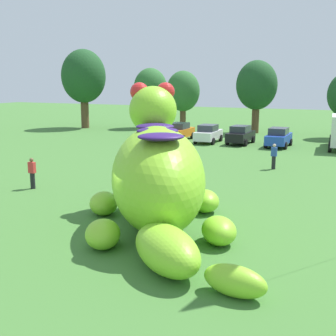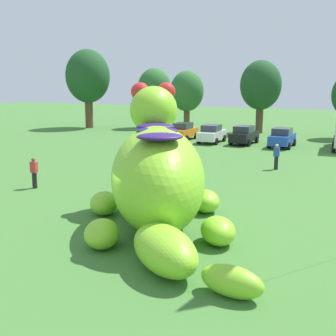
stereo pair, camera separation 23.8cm
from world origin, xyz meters
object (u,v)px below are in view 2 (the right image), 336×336
object	(u,v)px
giant_inflatable_creature	(158,177)
spectator_by_cars	(140,166)
car_white	(212,134)
car_black	(244,135)
car_orange	(183,131)
spectator_near_inflatable	(276,157)
spectator_mid_field	(34,173)
car_blue	(282,137)

from	to	relation	value
giant_inflatable_creature	spectator_by_cars	size ratio (longest dim) A/B	5.60
car_white	spectator_by_cars	distance (m)	17.19
car_white	car_black	world-z (taller)	same
car_orange	car_white	world-z (taller)	same
car_white	spectator_near_inflatable	world-z (taller)	car_white
car_white	spectator_mid_field	world-z (taller)	car_white
giant_inflatable_creature	car_black	world-z (taller)	giant_inflatable_creature
car_orange	spectator_mid_field	world-z (taller)	car_orange
car_blue	spectator_mid_field	xyz separation A→B (m)	(-9.46, -21.18, -0.01)
giant_inflatable_creature	car_blue	bearing A→B (deg)	89.14
car_orange	spectator_near_inflatable	world-z (taller)	car_orange
spectator_mid_field	car_black	bearing A→B (deg)	74.75
spectator_near_inflatable	car_black	bearing A→B (deg)	115.56
spectator_near_inflatable	car_white	bearing A→B (deg)	128.27
car_black	car_orange	bearing A→B (deg)	176.62
giant_inflatable_creature	car_white	xyz separation A→B (m)	(-6.27, 24.31, -1.25)
car_orange	car_black	world-z (taller)	same
spectator_mid_field	car_orange	bearing A→B (deg)	91.09
giant_inflatable_creature	spectator_by_cars	xyz separation A→B (m)	(-4.73, 7.20, -1.26)
spectator_mid_field	car_white	bearing A→B (deg)	82.43
car_black	spectator_near_inflatable	bearing A→B (deg)	-64.44
car_white	car_black	distance (m)	3.08
car_orange	spectator_near_inflatable	size ratio (longest dim) A/B	2.41
car_white	car_blue	size ratio (longest dim) A/B	1.00
car_white	spectator_mid_field	size ratio (longest dim) A/B	2.42
car_orange	car_black	size ratio (longest dim) A/B	0.99
spectator_mid_field	spectator_near_inflatable	bearing A→B (deg)	44.60
car_black	car_blue	bearing A→B (deg)	-6.56
giant_inflatable_creature	car_black	xyz separation A→B (m)	(-3.21, 24.66, -1.25)
spectator_mid_field	spectator_by_cars	distance (m)	6.01
car_black	spectator_by_cars	size ratio (longest dim) A/B	2.43
car_orange	spectator_near_inflatable	distance (m)	15.93
car_blue	spectator_mid_field	bearing A→B (deg)	-114.06
car_blue	spectator_by_cars	world-z (taller)	car_blue
giant_inflatable_creature	car_black	size ratio (longest dim) A/B	2.30
car_orange	spectator_by_cars	distance (m)	18.47
giant_inflatable_creature	spectator_near_inflatable	bearing A→B (deg)	82.14
giant_inflatable_creature	car_orange	xyz separation A→B (m)	(-9.51, 25.03, -1.25)
spectator_mid_field	spectator_by_cars	world-z (taller)	same
giant_inflatable_creature	spectator_mid_field	world-z (taller)	giant_inflatable_creature
spectator_mid_field	spectator_by_cars	size ratio (longest dim) A/B	1.00
car_white	car_black	size ratio (longest dim) A/B	0.99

